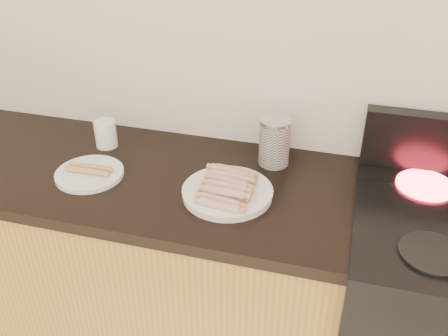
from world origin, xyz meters
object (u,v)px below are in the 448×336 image
(side_plate, at_px, (90,174))
(canister, at_px, (275,142))
(main_plate, at_px, (227,193))
(mug, at_px, (106,134))

(side_plate, xyz_separation_m, canister, (0.58, 0.25, 0.08))
(main_plate, xyz_separation_m, side_plate, (-0.48, -0.01, -0.00))
(side_plate, xyz_separation_m, mug, (-0.04, 0.21, 0.04))
(mug, bearing_deg, main_plate, -20.75)
(main_plate, height_order, side_plate, main_plate)
(canister, height_order, mug, canister)
(side_plate, height_order, mug, mug)
(canister, bearing_deg, main_plate, -113.16)
(main_plate, relative_size, mug, 2.86)
(side_plate, distance_m, canister, 0.63)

